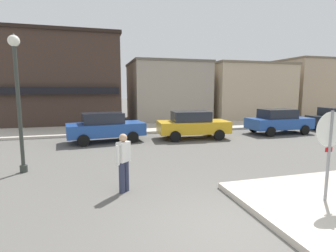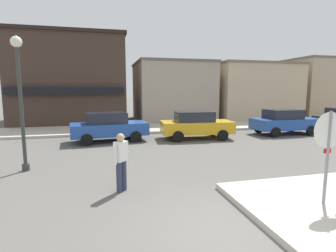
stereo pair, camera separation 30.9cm
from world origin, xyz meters
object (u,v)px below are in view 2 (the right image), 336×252
object	(u,v)px
parked_car_nearest	(109,126)
parked_car_second	(196,125)
lamp_post	(19,84)
parked_car_third	(284,121)
pedestrian_crossing_near	(121,160)
stop_sign	(328,145)

from	to	relation	value
parked_car_nearest	parked_car_second	bearing A→B (deg)	-4.47
lamp_post	parked_car_third	distance (m)	14.43
parked_car_third	parked_car_nearest	bearing A→B (deg)	178.53
parked_car_nearest	pedestrian_crossing_near	world-z (taller)	pedestrian_crossing_near
parked_car_nearest	pedestrian_crossing_near	xyz separation A→B (m)	(0.20, -7.28, 0.06)
stop_sign	parked_car_third	size ratio (longest dim) A/B	0.57
stop_sign	parked_car_second	world-z (taller)	stop_sign
lamp_post	parked_car_nearest	distance (m)	5.88
lamp_post	parked_car_nearest	bearing A→B (deg)	58.00
parked_car_nearest	pedestrian_crossing_near	distance (m)	7.28
stop_sign	parked_car_second	size ratio (longest dim) A/B	0.56
parked_car_third	pedestrian_crossing_near	bearing A→B (deg)	-146.26
lamp_post	parked_car_second	xyz separation A→B (m)	(7.74, 4.26, -2.15)
lamp_post	parked_car_second	size ratio (longest dim) A/B	1.10
lamp_post	pedestrian_crossing_near	xyz separation A→B (m)	(3.09, -2.64, -2.09)
stop_sign	parked_car_third	world-z (taller)	stop_sign
stop_sign	parked_car_third	distance (m)	11.02
pedestrian_crossing_near	lamp_post	bearing A→B (deg)	139.53
stop_sign	lamp_post	world-z (taller)	lamp_post
stop_sign	pedestrian_crossing_near	bearing A→B (deg)	153.77
stop_sign	parked_car_second	xyz separation A→B (m)	(0.13, 9.13, -0.71)
parked_car_second	parked_car_third	size ratio (longest dim) A/B	1.03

